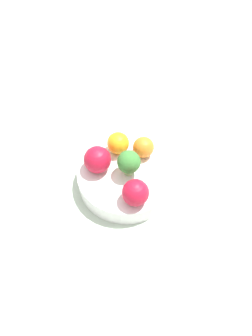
# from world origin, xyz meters

# --- Properties ---
(ground_plane) EXTENTS (6.00, 6.00, 0.00)m
(ground_plane) POSITION_xyz_m (0.00, 0.00, 0.00)
(ground_plane) COLOR gray
(table_surface) EXTENTS (1.20, 1.20, 0.02)m
(table_surface) POSITION_xyz_m (0.00, 0.00, 0.01)
(table_surface) COLOR #B2C6B2
(table_surface) RESTS_ON ground_plane
(bowl) EXTENTS (0.21, 0.21, 0.04)m
(bowl) POSITION_xyz_m (0.00, 0.00, 0.04)
(bowl) COLOR white
(bowl) RESTS_ON table_surface
(broccoli) EXTENTS (0.05, 0.05, 0.06)m
(broccoli) POSITION_xyz_m (-0.00, 0.01, 0.10)
(broccoli) COLOR #8CB76B
(broccoli) RESTS_ON bowl
(apple_red) EXTENTS (0.06, 0.06, 0.06)m
(apple_red) POSITION_xyz_m (0.03, -0.05, 0.09)
(apple_red) COLOR #B7142D
(apple_red) RESTS_ON bowl
(apple_green) EXTENTS (0.05, 0.05, 0.05)m
(apple_green) POSITION_xyz_m (0.04, 0.06, 0.09)
(apple_green) COLOR #B7142D
(apple_green) RESTS_ON bowl
(orange_front) EXTENTS (0.05, 0.05, 0.05)m
(orange_front) POSITION_xyz_m (-0.06, 0.00, 0.09)
(orange_front) COLOR orange
(orange_front) RESTS_ON bowl
(orange_back) EXTENTS (0.05, 0.05, 0.05)m
(orange_back) POSITION_xyz_m (-0.03, -0.05, 0.09)
(orange_back) COLOR orange
(orange_back) RESTS_ON bowl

